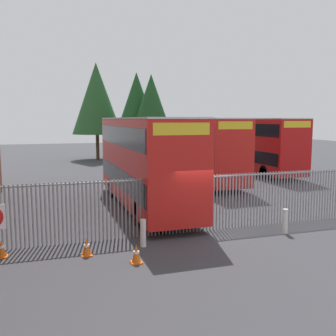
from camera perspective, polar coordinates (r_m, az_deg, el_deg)
The scene contains 13 objects.
ground_plane at distance 22.63m, azimuth -3.11°, elevation -3.81°, with size 100.00×100.00×0.00m, color #3D3D42.
palisade_fence at distance 14.76m, azimuth 2.81°, elevation -5.11°, with size 14.66×0.14×2.35m.
double_decker_bus_near_gate at distance 18.85m, azimuth -3.54°, elevation 1.41°, with size 2.54×10.81×4.42m.
double_decker_bus_behind_fence_left at distance 31.95m, azimuth 12.80°, elevation 3.64°, with size 2.54×10.81×4.42m.
double_decker_bus_behind_fence_right at distance 26.84m, azimuth 4.56°, elevation 3.14°, with size 2.54×10.81×4.42m.
bollard_near_left at distance 13.33m, azimuth -3.71°, elevation -9.61°, with size 0.20×0.20×0.95m, color silver.
bollard_center_front at distance 15.43m, azimuth 17.00°, elevation -7.57°, with size 0.20×0.20×0.95m, color silver.
traffic_cone_by_gate at distance 12.77m, azimuth -11.99°, elevation -11.40°, with size 0.34×0.34×0.59m.
traffic_cone_mid_forecourt at distance 13.43m, azimuth -23.46°, elevation -10.91°, with size 0.34×0.34×0.59m.
traffic_cone_near_kerb at distance 11.95m, azimuth -4.73°, elevation -12.58°, with size 0.34×0.34×0.59m.
tree_tall_back at distance 39.26m, azimuth -4.67°, elevation 9.40°, with size 4.42×4.42×9.00m.
tree_short_side at distance 37.35m, azimuth -2.50°, elevation 8.99°, with size 4.38×4.38×8.61m.
tree_mid_row at distance 42.20m, azimuth -10.56°, elevation 10.10°, with size 5.27×5.27×10.29m.
Camera 1 is at (-5.63, -13.49, 4.34)m, focal length 41.05 mm.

